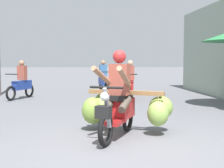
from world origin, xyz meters
TOP-DOWN VIEW (x-y plane):
  - ground_plane at (0.00, 0.00)m, footprint 120.00×120.00m
  - motorbike_main_loaded at (0.12, 1.09)m, footprint 1.86×1.92m
  - motorbike_distant_ahead_left at (0.36, 8.68)m, footprint 0.52×1.62m
  - motorbike_distant_ahead_right at (1.15, 6.37)m, footprint 0.55×1.61m
  - motorbike_distant_far_ahead at (-2.75, 6.87)m, footprint 0.83×1.50m

SIDE VIEW (x-z plane):
  - ground_plane at x=0.00m, z-range 0.00..0.00m
  - motorbike_main_loaded at x=0.12m, z-range -0.26..1.32m
  - motorbike_distant_ahead_left at x=0.36m, z-range -0.13..1.27m
  - motorbike_distant_ahead_right at x=1.15m, z-range -0.13..1.27m
  - motorbike_distant_far_ahead at x=-2.75m, z-range -0.13..1.27m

